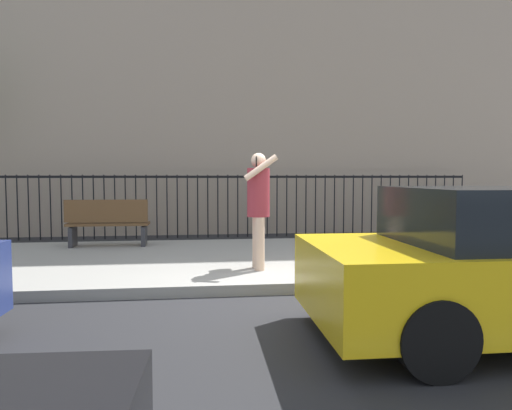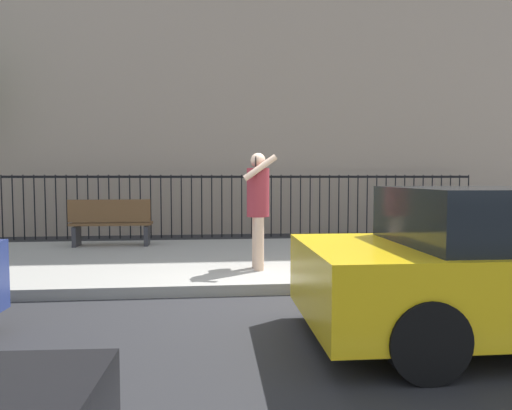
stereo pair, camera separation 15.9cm
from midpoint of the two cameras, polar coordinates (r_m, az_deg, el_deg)
ground_plane at (r=6.17m, az=2.80°, el=-11.05°), size 60.00×60.00×0.00m
sidewalk at (r=8.28m, az=0.20°, el=-6.76°), size 28.00×4.40×0.15m
building_facade at (r=15.35m, az=-3.00°, el=23.59°), size 28.00×4.00×13.65m
iron_fence at (r=11.84m, az=-2.04°, el=0.94°), size 12.03×0.04×1.60m
pedestrian_on_phone at (r=6.97m, az=-0.39°, el=0.42°), size 0.51×0.66×1.76m
street_bench at (r=9.71m, az=-18.30°, el=-1.99°), size 1.60×0.45×0.95m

